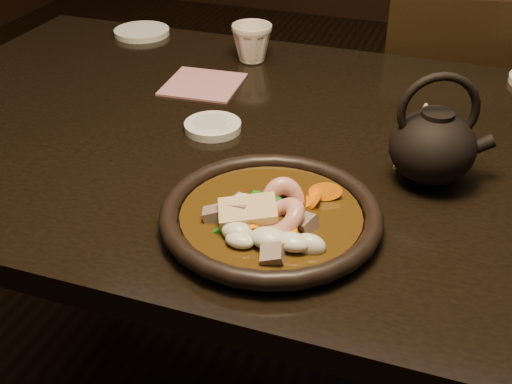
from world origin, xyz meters
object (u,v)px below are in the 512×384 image
(chair, at_px, (452,137))
(teapot, at_px, (434,143))
(table, at_px, (312,180))
(plate, at_px, (271,216))
(tea_cup, at_px, (252,42))

(chair, bearing_deg, teapot, 81.84)
(table, distance_m, chair, 0.70)
(table, relative_size, teapot, 9.26)
(plate, bearing_deg, teapot, 45.03)
(tea_cup, xyz_separation_m, teapot, (0.42, -0.38, 0.02))
(tea_cup, distance_m, teapot, 0.56)
(plate, height_order, tea_cup, tea_cup)
(table, distance_m, teapot, 0.25)
(teapot, bearing_deg, plate, -154.82)
(plate, relative_size, tea_cup, 3.50)
(chair, bearing_deg, tea_cup, 30.38)
(chair, bearing_deg, table, 64.78)
(table, height_order, teapot, teapot)
(plate, xyz_separation_m, teapot, (0.19, 0.19, 0.05))
(chair, distance_m, teapot, 0.78)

